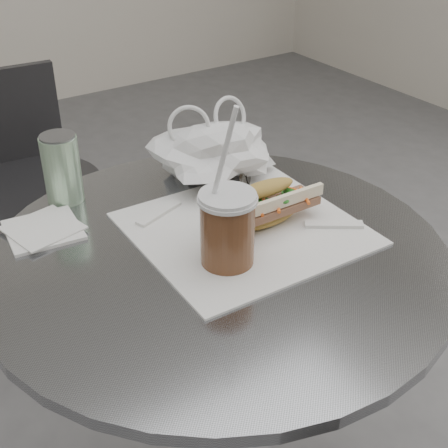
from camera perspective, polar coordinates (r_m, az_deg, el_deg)
cafe_table at (r=1.20m, az=-0.53°, el=-13.33°), size 0.76×0.76×0.74m
chair_far at (r=1.94m, az=-17.05°, el=0.16°), size 0.41×0.42×0.77m
sandwich_paper at (r=1.07m, az=1.89°, el=-0.42°), size 0.37×0.35×0.00m
banh_mi at (r=1.07m, az=3.82°, el=1.73°), size 0.24×0.10×0.08m
iced_coffee at (r=0.96m, az=0.30°, el=-0.39°), size 0.09×0.09×0.27m
sunglasses at (r=1.19m, az=1.82°, el=3.89°), size 0.09×0.10×0.05m
plastic_bag at (r=1.21m, az=-0.74°, el=6.40°), size 0.26×0.21×0.11m
napkin_stack at (r=1.11m, az=-16.21°, el=-0.47°), size 0.13×0.13×0.01m
drink_can at (r=1.17m, az=-14.61°, el=4.95°), size 0.07×0.07×0.13m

